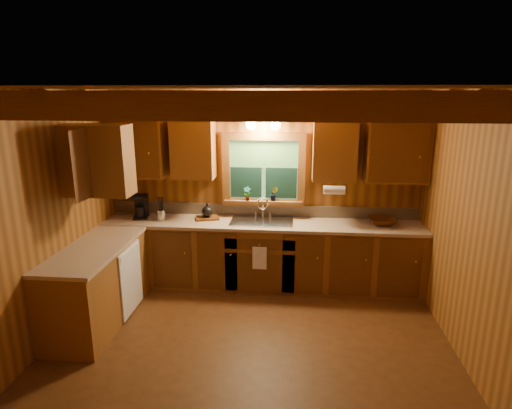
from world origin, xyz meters
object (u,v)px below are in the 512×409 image
at_px(cutting_board, 207,218).
at_px(wicker_basket, 382,221).
at_px(coffee_maker, 141,206).
at_px(sink, 262,225).

distance_m(cutting_board, wicker_basket, 2.31).
distance_m(coffee_maker, wicker_basket, 3.23).
relative_size(coffee_maker, cutting_board, 1.04).
distance_m(sink, coffee_maker, 1.67).
relative_size(sink, coffee_maker, 2.54).
bearing_deg(coffee_maker, cutting_board, -12.73).
bearing_deg(wicker_basket, sink, -178.62).
xyz_separation_m(cutting_board, wicker_basket, (2.31, -0.03, 0.03)).
xyz_separation_m(coffee_maker, wicker_basket, (3.23, -0.00, -0.11)).
bearing_deg(sink, wicker_basket, 1.38).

